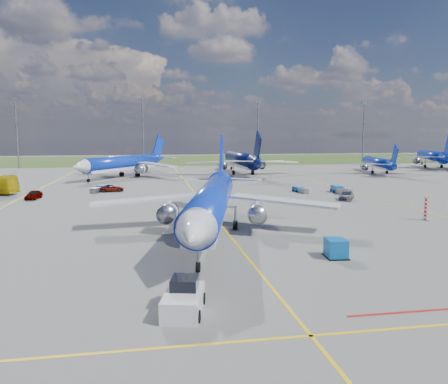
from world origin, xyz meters
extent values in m
plane|color=#5B5B58|center=(0.00, 0.00, 0.00)|extent=(400.00, 400.00, 0.00)
cube|color=#2D4719|center=(0.00, 150.00, 0.00)|extent=(400.00, 80.00, 0.01)
cube|color=yellow|center=(0.00, 30.00, 0.01)|extent=(0.25, 160.00, 0.02)
cube|color=yellow|center=(0.00, -20.00, 0.01)|extent=(60.00, 0.25, 0.02)
cube|color=yellow|center=(-30.00, 40.00, 0.01)|extent=(0.25, 120.00, 0.02)
cube|color=yellow|center=(30.00, 40.00, 0.01)|extent=(0.25, 120.00, 0.02)
cube|color=#A5140F|center=(8.00, -18.00, 0.01)|extent=(10.00, 0.25, 0.02)
cylinder|color=slate|center=(-50.00, 110.00, 11.00)|extent=(0.50, 0.50, 22.00)
cube|color=slate|center=(-50.00, 110.00, 22.30)|extent=(2.20, 0.50, 0.80)
cylinder|color=slate|center=(-10.00, 110.00, 11.00)|extent=(0.50, 0.50, 22.00)
cube|color=slate|center=(-10.00, 110.00, 22.30)|extent=(2.20, 0.50, 0.80)
cylinder|color=slate|center=(30.00, 110.00, 11.00)|extent=(0.50, 0.50, 22.00)
cube|color=slate|center=(30.00, 110.00, 22.30)|extent=(2.20, 0.50, 0.80)
cylinder|color=slate|center=(70.00, 110.00, 11.00)|extent=(0.50, 0.50, 22.00)
cube|color=slate|center=(70.00, 110.00, 22.30)|extent=(2.20, 0.50, 0.80)
cylinder|color=red|center=(26.00, 8.00, 1.50)|extent=(0.50, 0.50, 3.00)
cube|color=silver|center=(-6.48, -15.67, 0.65)|extent=(3.08, 4.58, 1.30)
cube|color=black|center=(-6.35, -15.09, 1.55)|extent=(1.96, 2.11, 0.90)
cube|color=slate|center=(-5.90, -13.14, 0.55)|extent=(0.78, 2.39, 0.20)
cube|color=#0B58A2|center=(7.69, -5.93, 0.82)|extent=(1.84, 2.20, 1.64)
imported|color=#999999|center=(-27.54, 35.91, 0.75)|extent=(2.31, 4.59, 1.50)
imported|color=#999999|center=(-15.40, 43.74, 0.64)|extent=(4.92, 3.05, 1.27)
imported|color=#999999|center=(24.05, 26.32, 0.73)|extent=(4.41, 5.34, 1.46)
cube|color=#1B67A7|center=(19.45, 37.43, 0.48)|extent=(1.64, 2.46, 0.96)
cube|color=slate|center=(19.89, 35.21, 0.39)|extent=(1.37, 1.91, 0.78)
cube|color=navy|center=(-17.19, 45.09, 0.58)|extent=(2.41, 3.09, 1.16)
cube|color=slate|center=(-18.23, 42.56, 0.47)|extent=(1.97, 2.43, 0.95)
cube|color=#1A659F|center=(26.49, 35.54, 0.63)|extent=(1.94, 3.14, 1.26)
cube|color=slate|center=(26.15, 32.58, 0.52)|extent=(1.63, 2.43, 1.03)
camera|label=1|loc=(-8.39, -41.07, 10.70)|focal=35.00mm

